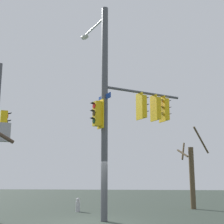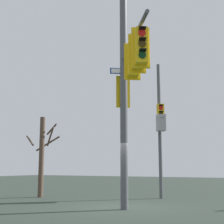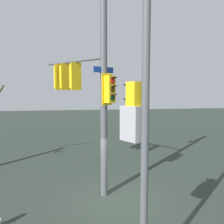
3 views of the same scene
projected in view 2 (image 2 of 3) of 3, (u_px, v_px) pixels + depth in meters
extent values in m
plane|color=#2B352D|center=(120.00, 208.00, 13.12)|extent=(80.00, 80.00, 0.00)
cylinder|color=#4C4F54|center=(124.00, 83.00, 13.33)|extent=(0.29, 0.29, 9.81)
cylinder|color=#4C4F54|center=(133.00, 40.00, 11.39)|extent=(2.63, 3.53, 0.12)
cube|color=yellow|center=(133.00, 60.00, 11.35)|extent=(0.47, 0.45, 1.10)
cube|color=yellow|center=(132.00, 62.00, 11.52)|extent=(0.48, 0.36, 1.30)
cylinder|color=red|center=(134.00, 49.00, 11.24)|extent=(0.20, 0.15, 0.22)
cube|color=black|center=(134.00, 45.00, 11.19)|extent=(0.26, 0.25, 0.06)
cylinder|color=#352504|center=(134.00, 59.00, 11.19)|extent=(0.20, 0.15, 0.22)
cube|color=black|center=(134.00, 54.00, 11.13)|extent=(0.26, 0.25, 0.06)
cylinder|color=black|center=(134.00, 68.00, 11.13)|extent=(0.20, 0.15, 0.22)
cube|color=black|center=(134.00, 64.00, 11.08)|extent=(0.26, 0.25, 0.06)
cylinder|color=#4C4F54|center=(133.00, 43.00, 11.45)|extent=(0.04, 0.04, 0.15)
cube|color=yellow|center=(138.00, 52.00, 10.52)|extent=(0.47, 0.45, 1.10)
cube|color=yellow|center=(137.00, 54.00, 10.69)|extent=(0.48, 0.35, 1.30)
cylinder|color=red|center=(139.00, 40.00, 10.41)|extent=(0.20, 0.15, 0.22)
cube|color=black|center=(139.00, 35.00, 10.36)|extent=(0.26, 0.25, 0.06)
cylinder|color=#352504|center=(139.00, 50.00, 10.36)|extent=(0.20, 0.15, 0.22)
cube|color=black|center=(139.00, 45.00, 10.31)|extent=(0.26, 0.25, 0.06)
cylinder|color=black|center=(139.00, 60.00, 10.30)|extent=(0.20, 0.15, 0.22)
cube|color=black|center=(139.00, 56.00, 10.25)|extent=(0.26, 0.25, 0.06)
cylinder|color=#4C4F54|center=(138.00, 33.00, 10.62)|extent=(0.04, 0.04, 0.15)
cube|color=yellow|center=(141.00, 46.00, 10.01)|extent=(0.47, 0.45, 1.10)
cube|color=yellow|center=(141.00, 48.00, 10.17)|extent=(0.49, 0.34, 1.30)
cylinder|color=red|center=(142.00, 33.00, 9.90)|extent=(0.20, 0.14, 0.22)
cube|color=black|center=(142.00, 28.00, 9.85)|extent=(0.26, 0.25, 0.06)
cylinder|color=#352504|center=(142.00, 44.00, 9.84)|extent=(0.20, 0.14, 0.22)
cube|color=black|center=(143.00, 39.00, 9.79)|extent=(0.26, 0.25, 0.06)
cylinder|color=black|center=(142.00, 55.00, 9.79)|extent=(0.20, 0.14, 0.22)
cube|color=black|center=(143.00, 50.00, 9.73)|extent=(0.26, 0.25, 0.06)
cylinder|color=#4C4F54|center=(141.00, 26.00, 10.11)|extent=(0.04, 0.04, 0.15)
cube|color=yellow|center=(122.00, 93.00, 13.64)|extent=(0.47, 0.46, 1.10)
cube|color=yellow|center=(123.00, 92.00, 13.47)|extent=(0.47, 0.37, 1.30)
cylinder|color=red|center=(122.00, 85.00, 13.85)|extent=(0.19, 0.16, 0.22)
cube|color=black|center=(121.00, 83.00, 13.95)|extent=(0.26, 0.25, 0.06)
cylinder|color=#352504|center=(122.00, 93.00, 13.80)|extent=(0.19, 0.16, 0.22)
cube|color=black|center=(121.00, 91.00, 13.89)|extent=(0.26, 0.25, 0.06)
cylinder|color=black|center=(122.00, 102.00, 13.74)|extent=(0.19, 0.16, 0.22)
cube|color=black|center=(121.00, 99.00, 13.83)|extent=(0.26, 0.25, 0.06)
cube|color=navy|center=(124.00, 71.00, 13.41)|extent=(0.90, 0.69, 0.24)
cube|color=white|center=(124.00, 71.00, 13.39)|extent=(0.80, 0.61, 0.18)
cylinder|color=#4C4F54|center=(160.00, 129.00, 17.52)|extent=(0.18, 0.18, 7.08)
cube|color=#99999E|center=(161.00, 123.00, 17.21)|extent=(0.65, 0.68, 0.84)
cube|color=yellow|center=(161.00, 115.00, 17.33)|extent=(0.46, 0.44, 1.10)
cylinder|color=red|center=(161.00, 108.00, 17.22)|extent=(0.20, 0.14, 0.22)
cube|color=black|center=(161.00, 105.00, 17.17)|extent=(0.26, 0.24, 0.06)
cylinder|color=#352504|center=(161.00, 114.00, 17.17)|extent=(0.20, 0.14, 0.22)
cube|color=black|center=(161.00, 112.00, 17.11)|extent=(0.26, 0.24, 0.06)
cylinder|color=black|center=(161.00, 121.00, 17.11)|extent=(0.20, 0.14, 0.22)
cube|color=black|center=(161.00, 118.00, 17.06)|extent=(0.26, 0.24, 0.06)
cylinder|color=brown|center=(41.00, 156.00, 17.98)|extent=(0.27, 0.27, 4.29)
cylinder|color=brown|center=(50.00, 137.00, 18.38)|extent=(0.89, 0.61, 1.01)
cylinder|color=brown|center=(30.00, 140.00, 17.82)|extent=(1.19, 0.82, 0.65)
cylinder|color=brown|center=(48.00, 144.00, 18.77)|extent=(1.44, 0.43, 0.85)
cylinder|color=brown|center=(52.00, 129.00, 18.55)|extent=(1.08, 0.58, 0.55)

